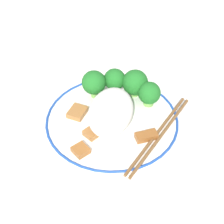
% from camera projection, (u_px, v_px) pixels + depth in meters
% --- Properties ---
extents(ground_plane, '(3.00, 3.00, 0.00)m').
position_uv_depth(ground_plane, '(112.00, 126.00, 0.71)').
color(ground_plane, silver).
extents(plate, '(0.25, 0.25, 0.02)m').
position_uv_depth(plate, '(112.00, 122.00, 0.70)').
color(plate, white).
rests_on(plate, ground_plane).
extents(rice_mound, '(0.12, 0.08, 0.06)m').
position_uv_depth(rice_mound, '(110.00, 112.00, 0.67)').
color(rice_mound, white).
rests_on(rice_mound, plate).
extents(broccoli_back_left, '(0.04, 0.04, 0.05)m').
position_uv_depth(broccoli_back_left, '(149.00, 93.00, 0.71)').
color(broccoli_back_left, '#72AD4C').
rests_on(broccoli_back_left, plate).
extents(broccoli_back_center, '(0.05, 0.05, 0.06)m').
position_uv_depth(broccoli_back_center, '(135.00, 83.00, 0.73)').
color(broccoli_back_center, '#72AD4C').
rests_on(broccoli_back_center, plate).
extents(broccoli_back_right, '(0.04, 0.04, 0.05)m').
position_uv_depth(broccoli_back_right, '(115.00, 80.00, 0.73)').
color(broccoli_back_right, '#72AD4C').
rests_on(broccoli_back_right, plate).
extents(broccoli_mid_left, '(0.05, 0.05, 0.06)m').
position_uv_depth(broccoli_mid_left, '(94.00, 83.00, 0.72)').
color(broccoli_mid_left, '#72AD4C').
rests_on(broccoli_mid_left, plate).
extents(meat_near_front, '(0.04, 0.04, 0.01)m').
position_uv_depth(meat_near_front, '(81.00, 150.00, 0.64)').
color(meat_near_front, '#995B28').
rests_on(meat_near_front, plate).
extents(meat_near_left, '(0.04, 0.04, 0.01)m').
position_uv_depth(meat_near_left, '(77.00, 114.00, 0.70)').
color(meat_near_left, '#9E6633').
rests_on(meat_near_left, plate).
extents(meat_near_right, '(0.04, 0.04, 0.01)m').
position_uv_depth(meat_near_right, '(146.00, 136.00, 0.66)').
color(meat_near_right, brown).
rests_on(meat_near_right, plate).
extents(meat_near_back, '(0.03, 0.03, 0.01)m').
position_uv_depth(meat_near_back, '(91.00, 133.00, 0.67)').
color(meat_near_back, '#9E6633').
rests_on(meat_near_back, plate).
extents(chopsticks, '(0.21, 0.09, 0.01)m').
position_uv_depth(chopsticks, '(159.00, 135.00, 0.67)').
color(chopsticks, brown).
rests_on(chopsticks, plate).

